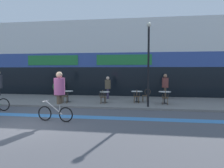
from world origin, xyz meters
TOP-DOWN VIEW (x-y plane):
  - ground_plane at (0.00, 0.00)m, footprint 120.00×120.00m
  - sidewalk_slab at (0.00, 7.25)m, footprint 40.00×5.50m
  - storefront_facade at (0.00, 11.97)m, footprint 40.00×4.06m
  - bike_lane_stripe at (0.00, 2.22)m, footprint 36.00×0.70m
  - bistro_table_0 at (-0.31, 6.11)m, footprint 0.71×0.71m
  - bistro_table_1 at (2.21, 6.26)m, footprint 0.68×0.68m
  - bistro_table_2 at (4.31, 6.89)m, footprint 0.77×0.77m
  - bistro_table_3 at (6.13, 6.49)m, footprint 0.80×0.80m
  - cafe_chair_0_near at (-0.29, 5.48)m, footprint 0.45×0.60m
  - cafe_chair_0_side at (-0.93, 6.10)m, footprint 0.58×0.42m
  - cafe_chair_1_near at (2.20, 5.64)m, footprint 0.42×0.58m
  - cafe_chair_2_near at (4.32, 6.26)m, footprint 0.45×0.60m
  - cafe_chair_2_side at (4.94, 6.90)m, footprint 0.60×0.45m
  - cafe_chair_3_near at (6.12, 5.87)m, footprint 0.44×0.59m
  - planter_pot at (-2.42, 9.33)m, footprint 0.78×0.78m
  - lamp_post at (5.05, 5.06)m, footprint 0.26×0.26m
  - cyclist_2 at (1.12, 1.14)m, footprint 1.71×0.57m
  - pedestrian_near_end at (6.35, 8.91)m, footprint 0.54×0.54m
  - pedestrian_far_end at (2.07, 8.16)m, footprint 0.48×0.48m

SIDE VIEW (x-z plane):
  - ground_plane at x=0.00m, z-range 0.00..0.00m
  - bike_lane_stripe at x=0.00m, z-range 0.00..0.01m
  - sidewalk_slab at x=0.00m, z-range 0.00..0.12m
  - bistro_table_1 at x=2.21m, z-range 0.27..1.00m
  - cafe_chair_0_near at x=-0.29m, z-range 0.19..1.09m
  - cafe_chair_0_side at x=-0.93m, z-range 0.19..1.09m
  - cafe_chair_1_near at x=2.20m, z-range 0.19..1.09m
  - cafe_chair_2_near at x=4.32m, z-range 0.19..1.09m
  - cafe_chair_2_side at x=4.94m, z-range 0.19..1.09m
  - cafe_chair_3_near at x=6.12m, z-range 0.19..1.09m
  - bistro_table_2 at x=4.31m, z-range 0.28..1.01m
  - bistro_table_0 at x=-0.31m, z-range 0.28..1.03m
  - bistro_table_3 at x=6.13m, z-range 0.29..1.06m
  - planter_pot at x=-2.42m, z-range 0.18..1.42m
  - pedestrian_far_end at x=2.07m, z-range 0.28..1.96m
  - pedestrian_near_end at x=6.35m, z-range 0.29..2.16m
  - cyclist_2 at x=1.12m, z-range 0.22..2.44m
  - lamp_post at x=5.05m, z-range 0.52..5.44m
  - storefront_facade at x=0.00m, z-range -0.02..6.47m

